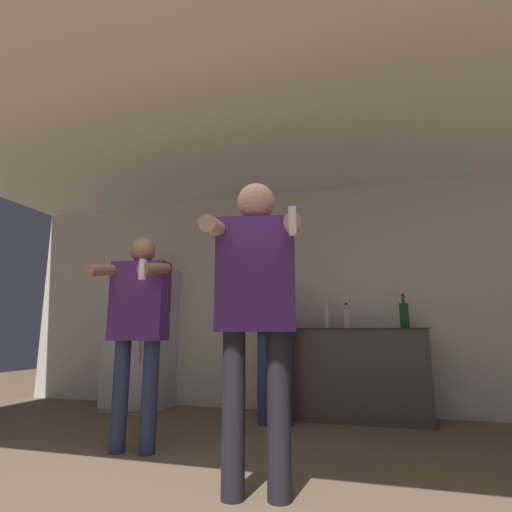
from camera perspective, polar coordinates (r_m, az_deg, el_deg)
wall_back at (r=4.75m, az=4.51°, el=-5.82°), size 7.00×0.06×2.55m
ceiling_slab at (r=3.51m, az=-1.79°, el=18.49°), size 7.00×3.91×0.05m
refrigerator at (r=5.01m, az=-15.96°, el=-10.99°), size 0.62×0.71×1.63m
counter at (r=4.36m, az=13.41°, el=-15.95°), size 1.51×0.56×0.90m
bottle_tall_gin at (r=4.29m, az=12.84°, el=-8.71°), size 0.07×0.07×0.27m
bottle_dark_rum at (r=4.30m, az=20.42°, el=-7.85°), size 0.09×0.09×0.35m
bottle_red_label at (r=4.31m, az=9.99°, el=-8.38°), size 0.07×0.07×0.34m
person_woman_foreground at (r=2.26m, az=-0.02°, el=-6.14°), size 0.58×0.57×1.73m
person_man_side at (r=3.21m, az=-16.46°, el=-8.44°), size 0.53×0.57×1.59m
person_spectator_back at (r=3.99m, az=2.63°, el=-8.21°), size 0.49×0.52×1.74m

